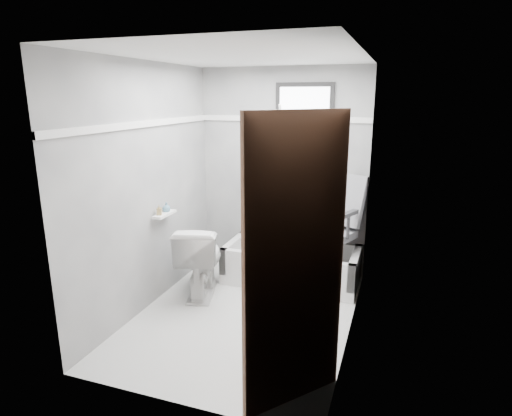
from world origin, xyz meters
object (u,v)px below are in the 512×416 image
at_px(door, 325,291).
at_px(soap_bottle_b, 166,207).
at_px(bathtub, 291,264).
at_px(soap_bottle_a, 159,210).
at_px(office_chair, 324,227).
at_px(toilet, 200,259).

relative_size(door, soap_bottle_b, 19.27).
relative_size(bathtub, soap_bottle_a, 14.60).
xyz_separation_m(bathtub, door, (0.75, -2.21, 0.79)).
height_order(office_chair, soap_bottle_b, office_chair).
xyz_separation_m(office_chair, door, (0.39, -2.23, 0.31)).
distance_m(soap_bottle_a, soap_bottle_b, 0.14).
distance_m(bathtub, soap_bottle_a, 1.63).
distance_m(office_chair, soap_bottle_b, 1.71).
relative_size(office_chair, soap_bottle_b, 10.90).
xyz_separation_m(office_chair, toilet, (-1.21, -0.63, -0.30)).
bearing_deg(soap_bottle_a, toilet, 36.74).
bearing_deg(bathtub, office_chair, 3.80).
height_order(bathtub, soap_bottle_b, soap_bottle_b).
bearing_deg(toilet, office_chair, -168.23).
distance_m(door, soap_bottle_b, 2.44).
xyz_separation_m(toilet, soap_bottle_a, (-0.32, -0.24, 0.58)).
distance_m(toilet, soap_bottle_b, 0.66).
bearing_deg(soap_bottle_a, bathtub, 35.75).
height_order(bathtub, office_chair, office_chair).
xyz_separation_m(toilet, soap_bottle_b, (-0.32, -0.10, 0.57)).
distance_m(office_chair, toilet, 1.39).
xyz_separation_m(bathtub, office_chair, (0.36, 0.02, 0.48)).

